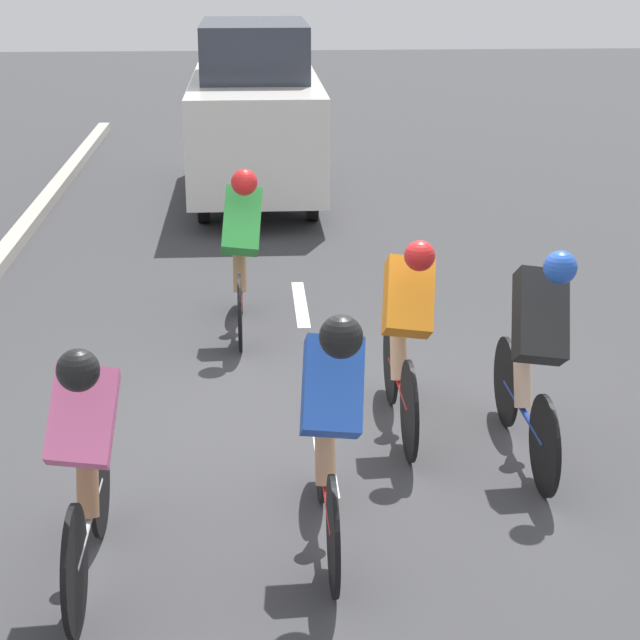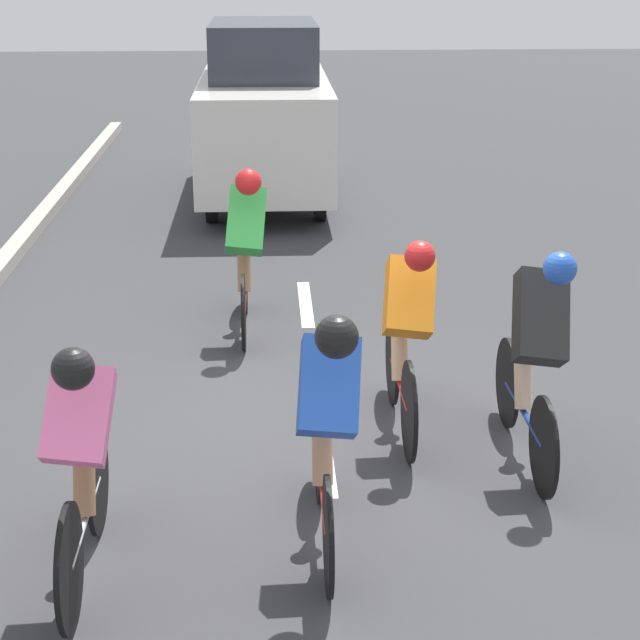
% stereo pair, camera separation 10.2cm
% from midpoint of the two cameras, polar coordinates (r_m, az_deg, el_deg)
% --- Properties ---
extents(ground_plane, '(60.00, 60.00, 0.00)m').
position_cam_midpoint_polar(ground_plane, '(7.71, -0.37, -5.89)').
color(ground_plane, '#38383A').
extents(lane_stripe_mid, '(0.12, 1.40, 0.01)m').
position_cam_midpoint_polar(lane_stripe_mid, '(7.43, -0.23, -6.91)').
color(lane_stripe_mid, white).
rests_on(lane_stripe_mid, ground).
extents(lane_stripe_far, '(0.12, 1.40, 0.01)m').
position_cam_midpoint_polar(lane_stripe_far, '(10.39, -1.33, 0.88)').
color(lane_stripe_far, white).
rests_on(lane_stripe_far, ground).
extents(cyclist_green, '(0.38, 1.66, 1.53)m').
position_cam_midpoint_polar(cyclist_green, '(9.40, -4.53, 3.98)').
color(cyclist_green, black).
rests_on(cyclist_green, ground).
extents(cyclist_blue, '(0.37, 1.68, 1.50)m').
position_cam_midpoint_polar(cyclist_blue, '(5.94, 0.09, -5.44)').
color(cyclist_blue, black).
rests_on(cyclist_blue, ground).
extents(cyclist_orange, '(0.38, 1.66, 1.48)m').
position_cam_midpoint_polar(cyclist_orange, '(7.42, 4.18, -0.63)').
color(cyclist_orange, black).
rests_on(cyclist_orange, ground).
extents(cyclist_pink, '(0.39, 1.64, 1.45)m').
position_cam_midpoint_polar(cyclist_pink, '(5.77, -12.94, -7.17)').
color(cyclist_pink, black).
rests_on(cyclist_pink, ground).
extents(cyclist_black, '(0.39, 1.70, 1.53)m').
position_cam_midpoint_polar(cyclist_black, '(7.09, 11.01, -1.55)').
color(cyclist_black, black).
rests_on(cyclist_black, ground).
extents(support_car, '(1.70, 4.35, 2.34)m').
position_cam_midpoint_polar(support_car, '(14.76, -3.66, 10.96)').
color(support_car, black).
rests_on(support_car, ground).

